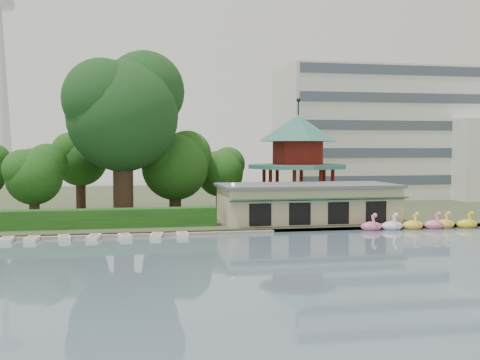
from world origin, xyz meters
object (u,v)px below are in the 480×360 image
object	(u,v)px
pavilion	(298,153)
big_tree	(124,108)
dock	(90,236)
boathouse	(307,202)

from	to	relation	value
pavilion	big_tree	bearing A→B (deg)	-169.65
dock	boathouse	distance (m)	22.62
dock	big_tree	size ratio (longest dim) A/B	1.83
boathouse	big_tree	bearing A→B (deg)	161.72
dock	pavilion	distance (m)	29.14
boathouse	dock	bearing A→B (deg)	-167.76
dock	pavilion	bearing A→B (deg)	31.66
dock	big_tree	world-z (taller)	big_tree
pavilion	big_tree	size ratio (longest dim) A/B	0.73
dock	big_tree	xyz separation A→B (m)	(3.16, 11.00, 12.35)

